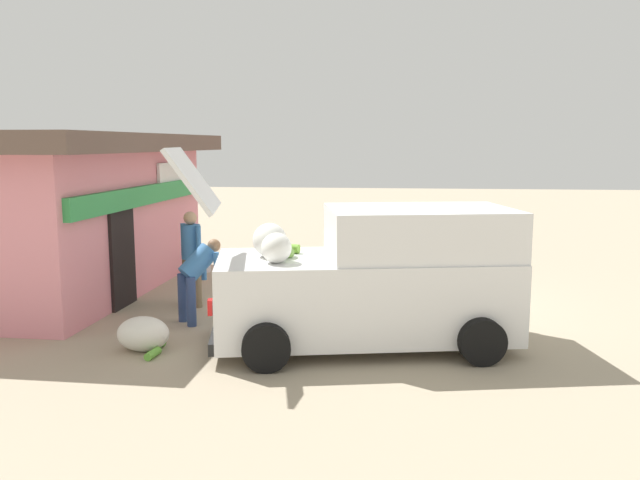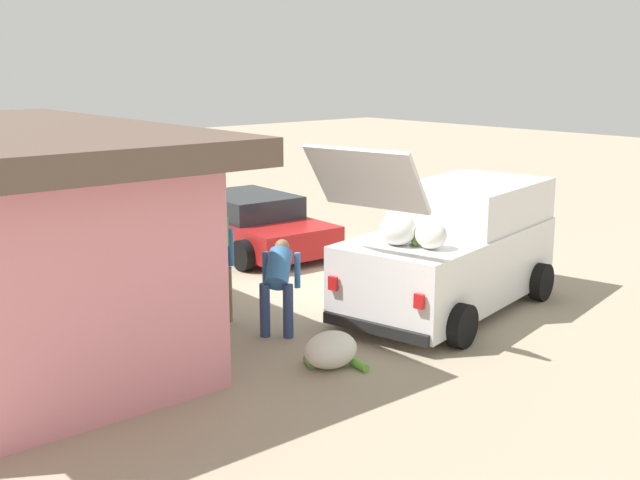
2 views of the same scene
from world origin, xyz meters
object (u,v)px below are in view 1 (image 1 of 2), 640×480
Objects in this scene: parked_sedan at (375,246)px; vendor_standing at (191,251)px; paint_bucket at (204,264)px; delivery_van at (375,278)px; unloaded_banana_pile at (144,334)px; customer_bending at (197,273)px; storefront_bar at (57,210)px.

parked_sedan is 4.78m from vendor_standing.
delivery_van is at bearing -141.15° from paint_bucket.
parked_sedan reaches higher than unloaded_banana_pile.
vendor_standing reaches higher than parked_sedan.
customer_bending reaches higher than unloaded_banana_pile.
customer_bending is at bearing -12.19° from unloaded_banana_pile.
customer_bending reaches higher than paint_bucket.
unloaded_banana_pile is 2.35× the size of paint_bucket.
parked_sedan is at bearing 1.28° from delivery_van.
paint_bucket is (-0.53, 3.84, -0.39)m from parked_sedan.
delivery_van is 14.36× the size of paint_bucket.
paint_bucket is (3.03, 0.67, -0.81)m from vendor_standing.
customer_bending is at bearing 73.20° from delivery_van.
parked_sedan is at bearing -41.71° from vendor_standing.
customer_bending is 4.24m from paint_bucket.
customer_bending is at bearing -120.61° from storefront_bar.
storefront_bar is at bearing 71.72° from vendor_standing.
paint_bucket is (2.04, -2.31, -1.42)m from storefront_bar.
storefront_bar is 21.19× the size of paint_bucket.
unloaded_banana_pile is (-0.63, 3.20, -0.74)m from delivery_van.
paint_bucket is (4.05, 1.08, -0.64)m from customer_bending.
delivery_van reaches higher than unloaded_banana_pile.
customer_bending is at bearing -158.15° from vendor_standing.
vendor_standing reaches higher than unloaded_banana_pile.
storefront_bar is 6.74m from parked_sedan.
storefront_bar reaches higher than paint_bucket.
vendor_standing is (-0.98, -2.98, -0.61)m from storefront_bar.
unloaded_banana_pile is at bearing -172.25° from paint_bucket.
storefront_bar is 9.02× the size of unloaded_banana_pile.
delivery_van is 3.79m from vendor_standing.
vendor_standing is 1.11m from customer_bending.
parked_sedan reaches higher than paint_bucket.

